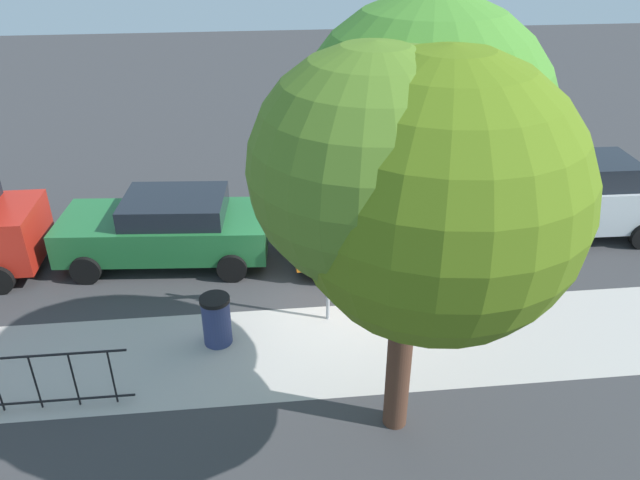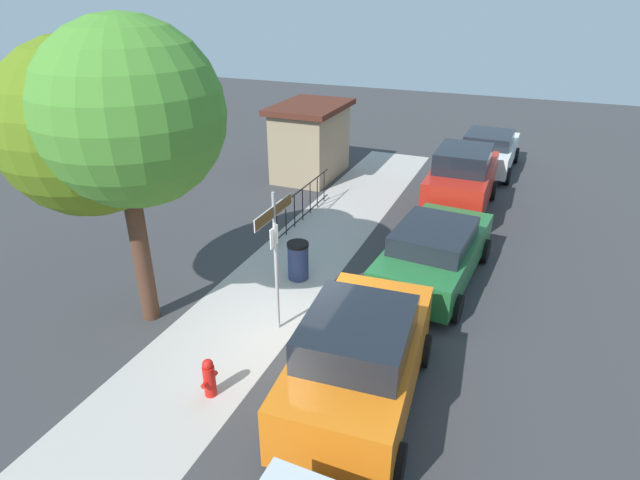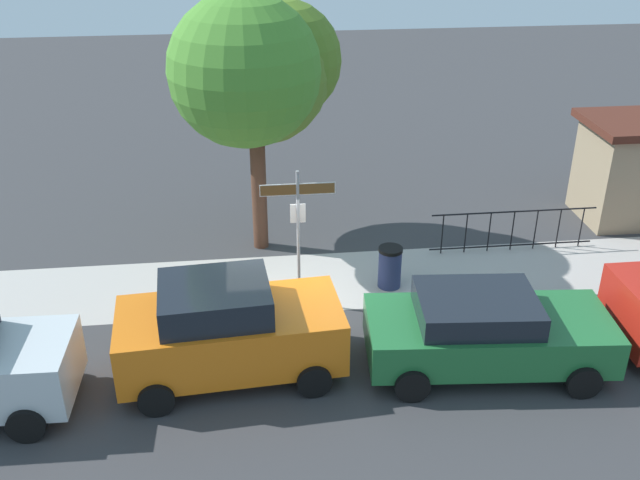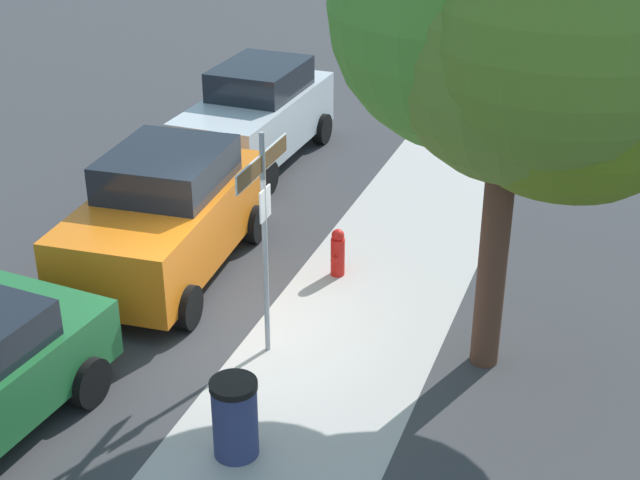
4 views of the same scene
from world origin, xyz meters
name	(u,v)px [view 1 (image 1 of 4)]	position (x,y,z in m)	size (l,w,h in m)	color
ground_plane	(338,306)	(0.00, 0.00, 0.00)	(60.00, 60.00, 0.00)	#38383A
sidewalk_strip	(238,354)	(2.00, 1.30, 0.00)	(24.00, 2.60, 0.00)	#AFA9A3
street_sign	(329,221)	(0.26, 0.40, 2.15)	(1.55, 0.07, 3.12)	#9EA0A5
shade_tree	(415,166)	(-0.41, 3.40, 4.40)	(3.98, 4.65, 6.29)	#4F3123
car_silver	(576,197)	(-6.05, -2.48, 0.97)	(4.22, 2.00, 1.93)	silver
car_orange	(383,217)	(-1.24, -1.91, 0.97)	(4.22, 2.34, 1.94)	orange
car_green	(167,227)	(3.55, -2.25, 0.81)	(4.68, 2.40, 1.56)	#216632
fire_hydrant	(447,301)	(-2.05, 0.60, 0.38)	(0.42, 0.22, 0.78)	red
trash_bin	(216,320)	(2.36, 0.90, 0.49)	(0.55, 0.55, 0.98)	navy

